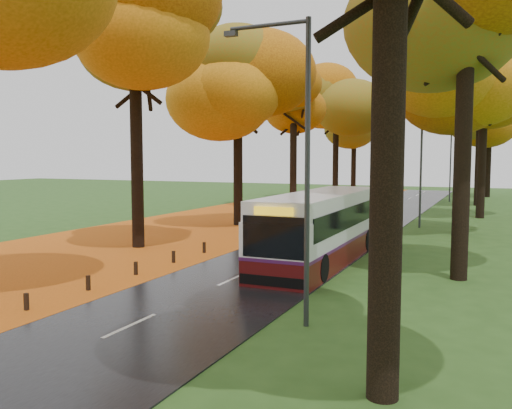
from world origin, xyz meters
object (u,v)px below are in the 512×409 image
Objects in this scene: streetlamp_mid at (417,153)px; streetlamp_far at (448,155)px; bus at (322,225)px; car_silver at (345,205)px; car_dark at (370,197)px; car_white at (326,212)px; streetlamp_near at (298,148)px.

streetlamp_mid and streetlamp_far have the same top height.
car_silver is at bearing 101.71° from bus.
streetlamp_mid is 1.74× the size of car_dark.
streetlamp_mid is 2.02× the size of car_white.
streetlamp_far is 1.74× the size of car_dark.
streetlamp_far reaches higher than car_dark.
bus reaches higher than car_silver.
streetlamp_mid is 1.00× the size of streetlamp_far.
car_dark is at bearing 103.51° from car_silver.
car_white is at bearing -78.26° from car_silver.
car_white is (-6.08, 22.60, -4.00)m from streetlamp_near.
bus is at bearing -65.81° from car_silver.
streetlamp_far is at bearing 90.00° from streetlamp_near.
bus is at bearing 103.20° from streetlamp_near.
bus is 2.42× the size of car_dark.
bus is 19.22m from car_silver.
streetlamp_far is 18.10m from car_silver.
streetlamp_near is 1.00× the size of streetlamp_mid.
streetlamp_near is 23.75m from car_white.
streetlamp_near is at bearing -90.00° from streetlamp_far.
bus is (-2.03, -35.36, -3.14)m from streetlamp_far.
streetlamp_near is 28.34m from car_silver.
streetlamp_near is 9.41m from bus.
car_dark is at bearing 112.38° from streetlamp_mid.
car_white is (-6.08, 0.60, -4.00)m from streetlamp_mid.
car_silver is 0.95× the size of car_dark.
streetlamp_far reaches higher than bus.
streetlamp_far reaches higher than car_silver.
streetlamp_mid is at bearing -90.00° from streetlamp_far.
streetlamp_near is 38.03m from car_dark.
streetlamp_near reaches higher than car_white.
streetlamp_near is at bearing -65.47° from car_silver.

